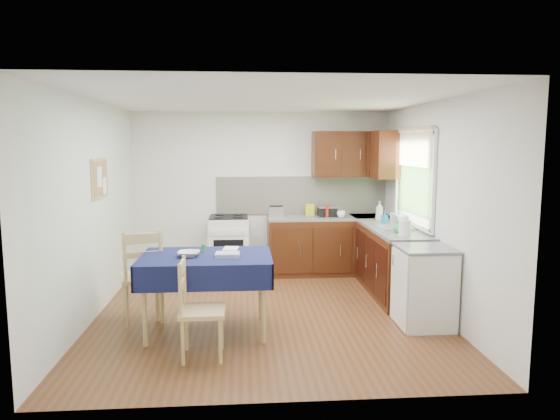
{
  "coord_description": "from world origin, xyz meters",
  "views": [
    {
      "loc": [
        -0.28,
        -5.74,
        1.98
      ],
      "look_at": [
        0.16,
        0.22,
        1.21
      ],
      "focal_mm": 32.0,
      "sensor_mm": 36.0,
      "label": 1
    }
  ],
  "objects": [
    {
      "name": "worktop_right",
      "position": [
        1.7,
        0.65,
        0.88
      ],
      "size": [
        0.6,
        1.7,
        0.04
      ],
      "primitive_type": "cube",
      "color": "slate",
      "rests_on": "base_cabinets"
    },
    {
      "name": "sauce_bottle",
      "position": [
        0.99,
        1.65,
        1.0
      ],
      "size": [
        0.04,
        0.04,
        0.2
      ],
      "primitive_type": "cylinder",
      "color": "#B8210E",
      "rests_on": "worktop_back"
    },
    {
      "name": "wall_right",
      "position": [
        2.0,
        0.0,
        1.25
      ],
      "size": [
        0.02,
        4.2,
        2.5
      ],
      "primitive_type": "cube",
      "color": "white",
      "rests_on": "ground"
    },
    {
      "name": "wall_back",
      "position": [
        0.0,
        2.1,
        1.25
      ],
      "size": [
        4.0,
        0.02,
        2.5
      ],
      "primitive_type": "cube",
      "color": "white",
      "rests_on": "ground"
    },
    {
      "name": "spice_jar",
      "position": [
        -0.71,
        -0.38,
        0.88
      ],
      "size": [
        0.04,
        0.04,
        0.09
      ],
      "primitive_type": "cylinder",
      "color": "#268D3C",
      "rests_on": "dining_table"
    },
    {
      "name": "floor",
      "position": [
        0.0,
        0.0,
        0.0
      ],
      "size": [
        4.2,
        4.2,
        0.0
      ],
      "primitive_type": "plane",
      "color": "#4C3214",
      "rests_on": "ground"
    },
    {
      "name": "splashback",
      "position": [
        0.65,
        2.08,
        1.2
      ],
      "size": [
        2.7,
        0.02,
        0.6
      ],
      "primitive_type": "cube",
      "color": "beige",
      "rests_on": "wall_back"
    },
    {
      "name": "toaster",
      "position": [
        0.22,
        1.77,
        0.98
      ],
      "size": [
        0.23,
        0.14,
        0.18
      ],
      "rotation": [
        0.0,
        0.0,
        -0.03
      ],
      "color": "silver",
      "rests_on": "worktop_back"
    },
    {
      "name": "window",
      "position": [
        1.97,
        0.7,
        1.65
      ],
      "size": [
        0.04,
        1.48,
        1.26
      ],
      "color": "#325723",
      "rests_on": "wall_right"
    },
    {
      "name": "worktop_corner",
      "position": [
        1.7,
        1.8,
        0.88
      ],
      "size": [
        0.6,
        0.6,
        0.04
      ],
      "primitive_type": "cube",
      "color": "slate",
      "rests_on": "base_cabinets"
    },
    {
      "name": "soap_bottle_a",
      "position": [
        1.69,
        1.29,
        1.04
      ],
      "size": [
        0.12,
        0.12,
        0.28
      ],
      "primitive_type": "imported",
      "rotation": [
        0.0,
        0.0,
        0.11
      ],
      "color": "white",
      "rests_on": "worktop_right"
    },
    {
      "name": "plate_bowl",
      "position": [
        -0.85,
        -0.59,
        0.86
      ],
      "size": [
        0.24,
        0.24,
        0.06
      ],
      "primitive_type": "imported",
      "rotation": [
        0.0,
        0.0,
        -0.03
      ],
      "color": "beige",
      "rests_on": "dining_table"
    },
    {
      "name": "stove",
      "position": [
        -0.5,
        1.8,
        0.46
      ],
      "size": [
        0.6,
        0.61,
        0.92
      ],
      "color": "white",
      "rests_on": "ground"
    },
    {
      "name": "sandwich_press",
      "position": [
        1.01,
        1.79,
        0.98
      ],
      "size": [
        0.28,
        0.24,
        0.16
      ],
      "rotation": [
        0.0,
        0.0,
        -0.17
      ],
      "color": "black",
      "rests_on": "worktop_back"
    },
    {
      "name": "corkboard",
      "position": [
        -1.97,
        0.3,
        1.6
      ],
      "size": [
        0.04,
        0.62,
        0.47
      ],
      "color": "#A28451",
      "rests_on": "wall_left"
    },
    {
      "name": "wall_front",
      "position": [
        0.0,
        -2.1,
        1.25
      ],
      "size": [
        4.0,
        0.02,
        2.5
      ],
      "primitive_type": "cube",
      "color": "white",
      "rests_on": "ground"
    },
    {
      "name": "upper_cabinets",
      "position": [
        1.52,
        1.8,
        1.85
      ],
      "size": [
        1.2,
        0.85,
        0.7
      ],
      "color": "#351609",
      "rests_on": "wall_back"
    },
    {
      "name": "base_cabinets",
      "position": [
        1.36,
        1.26,
        0.43
      ],
      "size": [
        1.9,
        2.3,
        0.86
      ],
      "color": "#351609",
      "rests_on": "ground"
    },
    {
      "name": "soap_bottle_b",
      "position": [
        1.69,
        1.04,
        0.98
      ],
      "size": [
        0.11,
        0.11,
        0.17
      ],
      "primitive_type": "imported",
      "rotation": [
        0.0,
        0.0,
        2.49
      ],
      "color": "#1F6AB6",
      "rests_on": "worktop_right"
    },
    {
      "name": "soap_bottle_c",
      "position": [
        1.66,
        0.29,
        0.97
      ],
      "size": [
        0.13,
        0.13,
        0.15
      ],
      "primitive_type": "imported",
      "rotation": [
        0.0,
        0.0,
        3.26
      ],
      "color": "green",
      "rests_on": "worktop_right"
    },
    {
      "name": "dish_rack",
      "position": [
        1.71,
        0.58,
        0.92
      ],
      "size": [
        0.42,
        0.32,
        0.2
      ],
      "rotation": [
        0.0,
        0.0,
        -0.35
      ],
      "color": "#99989E",
      "rests_on": "worktop_right"
    },
    {
      "name": "dining_table",
      "position": [
        -0.67,
        -0.54,
        0.73
      ],
      "size": [
        1.37,
        0.93,
        0.83
      ],
      "rotation": [
        0.0,
        0.0,
        -0.01
      ],
      "color": "#0D1436",
      "rests_on": "ground"
    },
    {
      "name": "worktop_back",
      "position": [
        1.05,
        1.8,
        0.88
      ],
      "size": [
        1.9,
        0.6,
        0.04
      ],
      "primitive_type": "cube",
      "color": "slate",
      "rests_on": "base_cabinets"
    },
    {
      "name": "ceiling",
      "position": [
        0.0,
        0.0,
        2.5
      ],
      "size": [
        4.0,
        4.2,
        0.02
      ],
      "primitive_type": "cube",
      "color": "white",
      "rests_on": "wall_back"
    },
    {
      "name": "cup",
      "position": [
        1.2,
        1.64,
        0.95
      ],
      "size": [
        0.17,
        0.17,
        0.1
      ],
      "primitive_type": "imported",
      "rotation": [
        0.0,
        0.0,
        -0.42
      ],
      "color": "white",
      "rests_on": "worktop_back"
    },
    {
      "name": "tea_towel",
      "position": [
        -0.45,
        -0.64,
        0.86
      ],
      "size": [
        0.25,
        0.2,
        0.04
      ],
      "primitive_type": "cube",
      "rotation": [
        0.0,
        0.0,
        -0.02
      ],
      "color": "navy",
      "rests_on": "dining_table"
    },
    {
      "name": "book",
      "position": [
        -0.5,
        -0.26,
        0.84
      ],
      "size": [
        0.19,
        0.24,
        0.02
      ],
      "primitive_type": "imported",
      "rotation": [
        0.0,
        0.0,
        -0.12
      ],
      "color": "white",
      "rests_on": "dining_table"
    },
    {
      "name": "yellow_packet",
      "position": [
        0.76,
        1.93,
        0.99
      ],
      "size": [
        0.14,
        0.09,
        0.17
      ],
      "primitive_type": "cube",
      "rotation": [
        0.0,
        0.0,
        0.06
      ],
      "color": "yellow",
      "rests_on": "worktop_back"
    },
    {
      "name": "wall_left",
      "position": [
        -2.0,
        0.0,
        1.25
      ],
      "size": [
        0.02,
        4.2,
        2.5
      ],
      "primitive_type": "cube",
      "color": "silver",
      "rests_on": "ground"
    },
    {
      "name": "fridge",
      "position": [
        1.7,
        -0.55,
        0.44
      ],
      "size": [
        0.58,
        0.6,
        0.89
      ],
      "color": "white",
      "rests_on": "ground"
    },
    {
      "name": "kettle",
      "position": [
        1.68,
        0.1,
        1.01
      ],
      "size": [
        0.15,
        0.15,
        0.25
      ],
      "color": "white",
      "rests_on": "worktop_right"
    },
    {
      "name": "chair_near",
      "position": [
        -0.72,
        -1.2,
        0.5
      ],
      "size": [
        0.42,
        0.42,
        0.94
      ],
      "rotation": [
        0.0,
        0.0,
        1.58
      ],
      "color": "#A28451",
      "rests_on": "ground"
    },
    {
      "name": "chair_far",
      "position": [
        -1.41,
        -0.18,
        0.56
      ],
      "size": [
        0.58,
        0.58,
        1.06
      ],
      "rotation": [
        0.0,
        0.0,
        3.41
      ],
      "color": "#A28451",
      "rests_on": "ground"
    }
  ]
}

